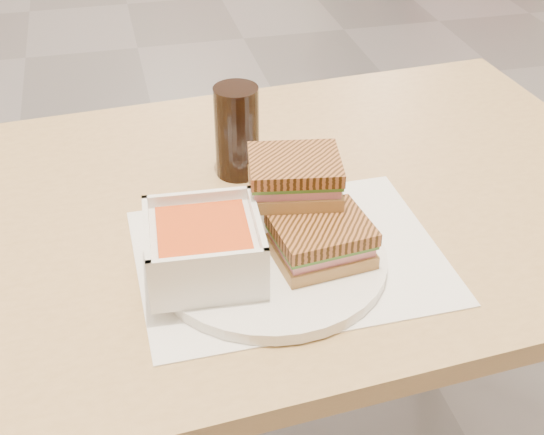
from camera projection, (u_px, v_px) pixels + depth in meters
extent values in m
cube|color=tan|center=(226.00, 218.00, 1.01)|extent=(1.25, 0.78, 0.03)
cylinder|color=tan|center=(444.00, 240.00, 1.59)|extent=(0.06, 0.06, 0.72)
cube|color=white|center=(289.00, 256.00, 0.91)|extent=(0.37, 0.29, 0.00)
cylinder|color=white|center=(271.00, 259.00, 0.89)|extent=(0.28, 0.28, 0.01)
cube|color=white|center=(204.00, 252.00, 0.85)|extent=(0.14, 0.14, 0.05)
cube|color=#D2561E|center=(203.00, 230.00, 0.83)|extent=(0.11, 0.11, 0.01)
cube|color=white|center=(258.00, 222.00, 0.84)|extent=(0.01, 0.13, 0.02)
cube|color=white|center=(147.00, 233.00, 0.82)|extent=(0.01, 0.13, 0.02)
cube|color=white|center=(198.00, 197.00, 0.88)|extent=(0.13, 0.01, 0.02)
cube|color=white|center=(208.00, 261.00, 0.78)|extent=(0.13, 0.01, 0.02)
cube|color=#9C7044|center=(320.00, 251.00, 0.88)|extent=(0.12, 0.10, 0.02)
cube|color=#D37D86|center=(321.00, 242.00, 0.87)|extent=(0.11, 0.10, 0.01)
cube|color=#386B23|center=(321.00, 236.00, 0.87)|extent=(0.12, 0.10, 0.01)
cube|color=brown|center=(322.00, 228.00, 0.86)|extent=(0.12, 0.10, 0.02)
cube|color=#9C7044|center=(294.00, 187.00, 0.90)|extent=(0.12, 0.11, 0.02)
cube|color=#D37D86|center=(295.00, 178.00, 0.90)|extent=(0.11, 0.10, 0.01)
cube|color=#386B23|center=(295.00, 172.00, 0.89)|extent=(0.12, 0.10, 0.01)
cube|color=brown|center=(295.00, 164.00, 0.88)|extent=(0.12, 0.11, 0.02)
cylinder|color=black|center=(237.00, 132.00, 1.04)|extent=(0.06, 0.06, 0.13)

